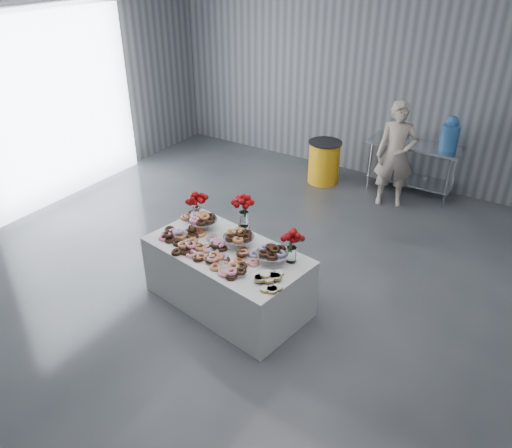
{
  "coord_description": "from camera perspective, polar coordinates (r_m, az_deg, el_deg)",
  "views": [
    {
      "loc": [
        2.92,
        -3.88,
        3.85
      ],
      "look_at": [
        0.16,
        0.45,
        0.89
      ],
      "focal_mm": 35.0,
      "sensor_mm": 36.0,
      "label": 1
    }
  ],
  "objects": [
    {
      "name": "donut_mounds",
      "position": [
        5.66,
        -3.68,
        -2.79
      ],
      "size": [
        1.91,
        1.07,
        0.09
      ],
      "primitive_type": null,
      "rotation": [
        0.0,
        0.0,
        -0.15
      ],
      "color": "#E59153",
      "rests_on": "display_table"
    },
    {
      "name": "person",
      "position": [
        8.28,
        15.69,
        7.62
      ],
      "size": [
        0.73,
        0.61,
        1.72
      ],
      "primitive_type": "imported",
      "rotation": [
        0.0,
        0.0,
        0.37
      ],
      "color": "#CC8C93",
      "rests_on": "ground"
    },
    {
      "name": "prep_table",
      "position": [
        8.83,
        17.53,
        7.06
      ],
      "size": [
        1.5,
        0.6,
        0.9
      ],
      "color": "silver",
      "rests_on": "ground"
    },
    {
      "name": "bouquet_left",
      "position": [
        6.2,
        -6.8,
        2.82
      ],
      "size": [
        0.26,
        0.26,
        0.42
      ],
      "color": "white",
      "rests_on": "display_table"
    },
    {
      "name": "danish_pile",
      "position": [
        5.18,
        1.42,
        -6.1
      ],
      "size": [
        0.48,
        0.48,
        0.11
      ],
      "primitive_type": null,
      "color": "white",
      "rests_on": "display_table"
    },
    {
      "name": "room_walls",
      "position": [
        5.22,
        -6.52,
        16.36
      ],
      "size": [
        8.04,
        9.04,
        4.02
      ],
      "color": "slate",
      "rests_on": "ground"
    },
    {
      "name": "bouquet_right",
      "position": [
        5.36,
        4.15,
        -1.67
      ],
      "size": [
        0.26,
        0.26,
        0.42
      ],
      "color": "white",
      "rests_on": "display_table"
    },
    {
      "name": "bouquet_center",
      "position": [
        5.77,
        -1.4,
        1.81
      ],
      "size": [
        0.26,
        0.26,
        0.57
      ],
      "color": "silver",
      "rests_on": "display_table"
    },
    {
      "name": "display_table",
      "position": [
        5.93,
        -3.26,
        -5.99
      ],
      "size": [
        2.03,
        1.28,
        0.75
      ],
      "primitive_type": "cube",
      "rotation": [
        0.0,
        0.0,
        -0.15
      ],
      "color": "silver",
      "rests_on": "ground"
    },
    {
      "name": "water_jug",
      "position": [
        8.55,
        21.29,
        9.49
      ],
      "size": [
        0.28,
        0.28,
        0.55
      ],
      "color": "#3D83CF",
      "rests_on": "prep_table"
    },
    {
      "name": "cake_stand_left",
      "position": [
        6.08,
        -6.13,
        0.62
      ],
      "size": [
        0.36,
        0.36,
        0.17
      ],
      "color": "silver",
      "rests_on": "display_table"
    },
    {
      "name": "drink_bottles",
      "position": [
        8.67,
        15.73,
        9.89
      ],
      "size": [
        0.54,
        0.08,
        0.27
      ],
      "primitive_type": null,
      "color": "#268C33",
      "rests_on": "prep_table"
    },
    {
      "name": "cake_stand_right",
      "position": [
        5.42,
        1.86,
        -3.15
      ],
      "size": [
        0.36,
        0.36,
        0.17
      ],
      "color": "silver",
      "rests_on": "display_table"
    },
    {
      "name": "ground",
      "position": [
        6.2,
        -3.52,
        -8.52
      ],
      "size": [
        9.0,
        9.0,
        0.0
      ],
      "primitive_type": "plane",
      "color": "#35383D",
      "rests_on": "ground"
    },
    {
      "name": "cake_stand_mid",
      "position": [
        5.7,
        -2.0,
        -1.33
      ],
      "size": [
        0.36,
        0.36,
        0.17
      ],
      "color": "silver",
      "rests_on": "display_table"
    },
    {
      "name": "trash_barrel",
      "position": [
        9.02,
        7.77,
        7.04
      ],
      "size": [
        0.59,
        0.59,
        0.76
      ],
      "rotation": [
        0.0,
        0.0,
        -0.34
      ],
      "color": "#FFAA15",
      "rests_on": "ground"
    }
  ]
}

